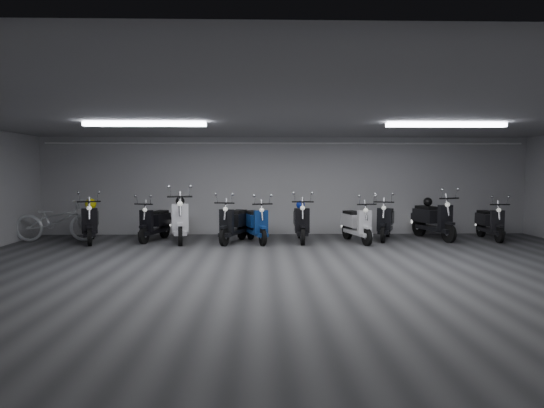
{
  "coord_description": "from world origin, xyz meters",
  "views": [
    {
      "loc": [
        -0.71,
        -8.1,
        1.78
      ],
      "look_at": [
        -0.46,
        2.5,
        1.05
      ],
      "focal_mm": 30.02,
      "sensor_mm": 36.0,
      "label": 1
    }
  ],
  "objects_px": {
    "scooter_7": "(386,216)",
    "scooter_9": "(490,217)",
    "scooter_4": "(256,218)",
    "scooter_6": "(357,218)",
    "scooter_0": "(90,216)",
    "scooter_2": "(180,213)",
    "helmet_0": "(301,205)",
    "helmet_1": "(91,204)",
    "bicycle": "(56,216)",
    "scooter_1": "(154,217)",
    "scooter_5": "(301,216)",
    "helmet_2": "(180,201)",
    "helmet_3": "(428,202)",
    "scooter_3": "(234,217)",
    "scooter_8": "(434,213)"
  },
  "relations": [
    {
      "from": "scooter_7",
      "to": "scooter_9",
      "type": "height_order",
      "value": "scooter_7"
    },
    {
      "from": "scooter_4",
      "to": "scooter_6",
      "type": "distance_m",
      "value": 2.57
    },
    {
      "from": "scooter_0",
      "to": "scooter_2",
      "type": "bearing_deg",
      "value": -16.46
    },
    {
      "from": "helmet_0",
      "to": "helmet_1",
      "type": "distance_m",
      "value": 5.46
    },
    {
      "from": "scooter_9",
      "to": "helmet_0",
      "type": "distance_m",
      "value": 5.04
    },
    {
      "from": "scooter_2",
      "to": "scooter_9",
      "type": "distance_m",
      "value": 8.15
    },
    {
      "from": "helmet_0",
      "to": "helmet_1",
      "type": "bearing_deg",
      "value": -179.57
    },
    {
      "from": "bicycle",
      "to": "scooter_0",
      "type": "bearing_deg",
      "value": -107.24
    },
    {
      "from": "scooter_1",
      "to": "scooter_7",
      "type": "distance_m",
      "value": 6.1
    },
    {
      "from": "scooter_2",
      "to": "scooter_4",
      "type": "height_order",
      "value": "scooter_2"
    },
    {
      "from": "scooter_4",
      "to": "helmet_0",
      "type": "height_order",
      "value": "scooter_4"
    },
    {
      "from": "scooter_7",
      "to": "scooter_9",
      "type": "xyz_separation_m",
      "value": [
        2.76,
        -0.11,
        -0.04
      ]
    },
    {
      "from": "scooter_5",
      "to": "scooter_7",
      "type": "height_order",
      "value": "scooter_5"
    },
    {
      "from": "helmet_2",
      "to": "helmet_1",
      "type": "bearing_deg",
      "value": -177.87
    },
    {
      "from": "scooter_2",
      "to": "scooter_5",
      "type": "height_order",
      "value": "scooter_2"
    },
    {
      "from": "scooter_1",
      "to": "helmet_3",
      "type": "bearing_deg",
      "value": 17.88
    },
    {
      "from": "bicycle",
      "to": "scooter_6",
      "type": "bearing_deg",
      "value": -95.99
    },
    {
      "from": "scooter_4",
      "to": "scooter_5",
      "type": "distance_m",
      "value": 1.17
    },
    {
      "from": "scooter_6",
      "to": "scooter_7",
      "type": "relative_size",
      "value": 0.98
    },
    {
      "from": "scooter_0",
      "to": "helmet_3",
      "type": "distance_m",
      "value": 8.91
    },
    {
      "from": "scooter_4",
      "to": "helmet_0",
      "type": "bearing_deg",
      "value": 0.98
    },
    {
      "from": "helmet_3",
      "to": "scooter_6",
      "type": "bearing_deg",
      "value": -160.54
    },
    {
      "from": "scooter_6",
      "to": "helmet_2",
      "type": "distance_m",
      "value": 4.61
    },
    {
      "from": "helmet_3",
      "to": "scooter_9",
      "type": "bearing_deg",
      "value": -14.22
    },
    {
      "from": "scooter_1",
      "to": "helmet_1",
      "type": "xyz_separation_m",
      "value": [
        -1.64,
        -0.01,
        0.35
      ]
    },
    {
      "from": "scooter_2",
      "to": "scooter_6",
      "type": "distance_m",
      "value": 4.52
    },
    {
      "from": "scooter_2",
      "to": "scooter_3",
      "type": "relative_size",
      "value": 1.15
    },
    {
      "from": "scooter_8",
      "to": "helmet_3",
      "type": "bearing_deg",
      "value": 90.0
    },
    {
      "from": "scooter_5",
      "to": "bicycle",
      "type": "distance_m",
      "value": 6.36
    },
    {
      "from": "scooter_2",
      "to": "scooter_5",
      "type": "bearing_deg",
      "value": -10.12
    },
    {
      "from": "scooter_1",
      "to": "helmet_0",
      "type": "distance_m",
      "value": 3.84
    },
    {
      "from": "scooter_0",
      "to": "scooter_5",
      "type": "bearing_deg",
      "value": -17.37
    },
    {
      "from": "scooter_9",
      "to": "helmet_0",
      "type": "height_order",
      "value": "scooter_9"
    },
    {
      "from": "scooter_6",
      "to": "helmet_0",
      "type": "distance_m",
      "value": 1.5
    },
    {
      "from": "scooter_6",
      "to": "scooter_8",
      "type": "distance_m",
      "value": 2.22
    },
    {
      "from": "scooter_3",
      "to": "helmet_0",
      "type": "relative_size",
      "value": 7.69
    },
    {
      "from": "scooter_0",
      "to": "helmet_3",
      "type": "bearing_deg",
      "value": -13.89
    },
    {
      "from": "scooter_9",
      "to": "helmet_0",
      "type": "relative_size",
      "value": 7.16
    },
    {
      "from": "scooter_0",
      "to": "scooter_5",
      "type": "xyz_separation_m",
      "value": [
        5.38,
        0.03,
        -0.01
      ]
    },
    {
      "from": "scooter_8",
      "to": "scooter_7",
      "type": "bearing_deg",
      "value": 165.72
    },
    {
      "from": "scooter_4",
      "to": "scooter_9",
      "type": "height_order",
      "value": "scooter_4"
    },
    {
      "from": "scooter_5",
      "to": "scooter_8",
      "type": "height_order",
      "value": "scooter_8"
    },
    {
      "from": "scooter_5",
      "to": "helmet_0",
      "type": "relative_size",
      "value": 7.84
    },
    {
      "from": "scooter_3",
      "to": "scooter_7",
      "type": "height_order",
      "value": "scooter_3"
    },
    {
      "from": "scooter_7",
      "to": "scooter_1",
      "type": "bearing_deg",
      "value": -158.0
    },
    {
      "from": "scooter_7",
      "to": "scooter_2",
      "type": "bearing_deg",
      "value": -155.79
    },
    {
      "from": "bicycle",
      "to": "helmet_1",
      "type": "xyz_separation_m",
      "value": [
        0.9,
        -0.01,
        0.31
      ]
    },
    {
      "from": "scooter_8",
      "to": "helmet_2",
      "type": "xyz_separation_m",
      "value": [
        -6.73,
        -0.02,
        0.34
      ]
    },
    {
      "from": "scooter_0",
      "to": "helmet_1",
      "type": "bearing_deg",
      "value": 90.0
    },
    {
      "from": "scooter_4",
      "to": "scooter_5",
      "type": "xyz_separation_m",
      "value": [
        1.16,
        0.12,
        0.03
      ]
    }
  ]
}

